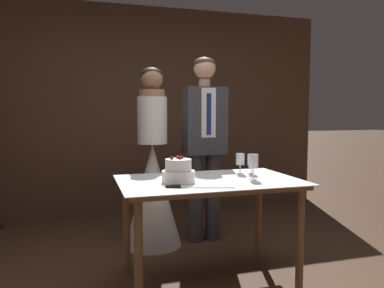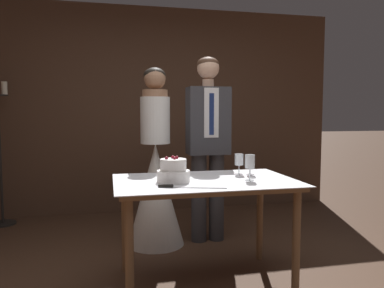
{
  "view_description": "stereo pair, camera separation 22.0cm",
  "coord_description": "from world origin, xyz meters",
  "px_view_note": "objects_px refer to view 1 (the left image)",
  "views": [
    {
      "loc": [
        -0.76,
        -2.27,
        1.28
      ],
      "look_at": [
        0.14,
        0.76,
        1.01
      ],
      "focal_mm": 35.0,
      "sensor_mm": 36.0,
      "label": 1
    },
    {
      "loc": [
        -0.55,
        -2.33,
        1.28
      ],
      "look_at": [
        0.14,
        0.76,
        1.01
      ],
      "focal_mm": 35.0,
      "sensor_mm": 36.0,
      "label": 2
    }
  ],
  "objects_px": {
    "wine_glass_near": "(240,160)",
    "tiered_cake": "(178,172)",
    "cake_knife": "(187,187)",
    "groom": "(204,138)",
    "wine_glass_middle": "(251,161)",
    "bride": "(153,181)",
    "cake_table": "(209,192)",
    "wine_glass_far": "(253,162)"
  },
  "relations": [
    {
      "from": "tiered_cake",
      "to": "wine_glass_far",
      "type": "relative_size",
      "value": 1.24
    },
    {
      "from": "wine_glass_near",
      "to": "wine_glass_middle",
      "type": "bearing_deg",
      "value": -22.96
    },
    {
      "from": "wine_glass_middle",
      "to": "groom",
      "type": "distance_m",
      "value": 0.77
    },
    {
      "from": "wine_glass_far",
      "to": "bride",
      "type": "distance_m",
      "value": 1.17
    },
    {
      "from": "cake_table",
      "to": "wine_glass_near",
      "type": "relative_size",
      "value": 7.96
    },
    {
      "from": "cake_knife",
      "to": "bride",
      "type": "height_order",
      "value": "bride"
    },
    {
      "from": "cake_knife",
      "to": "tiered_cake",
      "type": "bearing_deg",
      "value": 107.72
    },
    {
      "from": "wine_glass_near",
      "to": "wine_glass_middle",
      "type": "xyz_separation_m",
      "value": [
        0.08,
        -0.04,
        -0.0
      ]
    },
    {
      "from": "wine_glass_near",
      "to": "bride",
      "type": "xyz_separation_m",
      "value": [
        -0.58,
        0.71,
        -0.27
      ]
    },
    {
      "from": "wine_glass_near",
      "to": "tiered_cake",
      "type": "bearing_deg",
      "value": -159.92
    },
    {
      "from": "wine_glass_middle",
      "to": "wine_glass_far",
      "type": "height_order",
      "value": "wine_glass_far"
    },
    {
      "from": "cake_knife",
      "to": "bride",
      "type": "bearing_deg",
      "value": 107.83
    },
    {
      "from": "wine_glass_near",
      "to": "wine_glass_middle",
      "type": "height_order",
      "value": "wine_glass_near"
    },
    {
      "from": "cake_table",
      "to": "wine_glass_far",
      "type": "height_order",
      "value": "wine_glass_far"
    },
    {
      "from": "cake_knife",
      "to": "wine_glass_middle",
      "type": "distance_m",
      "value": 0.76
    },
    {
      "from": "cake_table",
      "to": "wine_glass_far",
      "type": "distance_m",
      "value": 0.4
    },
    {
      "from": "cake_table",
      "to": "tiered_cake",
      "type": "distance_m",
      "value": 0.3
    },
    {
      "from": "cake_table",
      "to": "tiered_cake",
      "type": "height_order",
      "value": "tiered_cake"
    },
    {
      "from": "wine_glass_far",
      "to": "wine_glass_near",
      "type": "bearing_deg",
      "value": 86.88
    },
    {
      "from": "tiered_cake",
      "to": "bride",
      "type": "xyz_separation_m",
      "value": [
        -0.02,
        0.92,
        -0.23
      ]
    },
    {
      "from": "wine_glass_far",
      "to": "bride",
      "type": "relative_size",
      "value": 0.11
    },
    {
      "from": "wine_glass_middle",
      "to": "bride",
      "type": "bearing_deg",
      "value": 131.83
    },
    {
      "from": "tiered_cake",
      "to": "wine_glass_near",
      "type": "bearing_deg",
      "value": 20.08
    },
    {
      "from": "tiered_cake",
      "to": "wine_glass_near",
      "type": "xyz_separation_m",
      "value": [
        0.57,
        0.21,
        0.04
      ]
    },
    {
      "from": "wine_glass_far",
      "to": "bride",
      "type": "bearing_deg",
      "value": 120.11
    },
    {
      "from": "wine_glass_far",
      "to": "groom",
      "type": "xyz_separation_m",
      "value": [
        -0.05,
        0.98,
        0.11
      ]
    },
    {
      "from": "tiered_cake",
      "to": "bride",
      "type": "relative_size",
      "value": 0.14
    },
    {
      "from": "bride",
      "to": "wine_glass_far",
      "type": "bearing_deg",
      "value": -59.89
    },
    {
      "from": "cake_knife",
      "to": "groom",
      "type": "xyz_separation_m",
      "value": [
        0.5,
        1.13,
        0.23
      ]
    },
    {
      "from": "cake_knife",
      "to": "groom",
      "type": "height_order",
      "value": "groom"
    },
    {
      "from": "groom",
      "to": "cake_table",
      "type": "bearing_deg",
      "value": -106.27
    },
    {
      "from": "wine_glass_far",
      "to": "wine_glass_middle",
      "type": "bearing_deg",
      "value": 67.57
    },
    {
      "from": "wine_glass_middle",
      "to": "groom",
      "type": "height_order",
      "value": "groom"
    },
    {
      "from": "tiered_cake",
      "to": "wine_glass_far",
      "type": "bearing_deg",
      "value": -6.57
    },
    {
      "from": "wine_glass_near",
      "to": "wine_glass_middle",
      "type": "relative_size",
      "value": 1.03
    },
    {
      "from": "cake_table",
      "to": "wine_glass_far",
      "type": "xyz_separation_m",
      "value": [
        0.31,
        -0.1,
        0.23
      ]
    },
    {
      "from": "cake_table",
      "to": "cake_knife",
      "type": "xyz_separation_m",
      "value": [
        -0.24,
        -0.24,
        0.1
      ]
    },
    {
      "from": "tiered_cake",
      "to": "wine_glass_middle",
      "type": "distance_m",
      "value": 0.68
    },
    {
      "from": "cake_table",
      "to": "wine_glass_near",
      "type": "bearing_deg",
      "value": 28.12
    },
    {
      "from": "cake_knife",
      "to": "cake_table",
      "type": "bearing_deg",
      "value": 62.3
    },
    {
      "from": "cake_table",
      "to": "cake_knife",
      "type": "distance_m",
      "value": 0.36
    },
    {
      "from": "cake_table",
      "to": "wine_glass_middle",
      "type": "distance_m",
      "value": 0.48
    }
  ]
}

